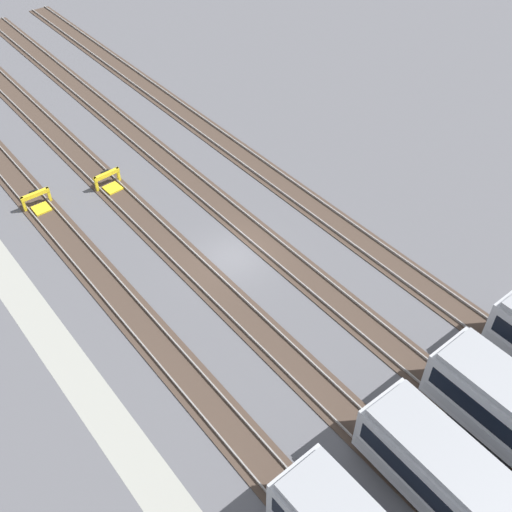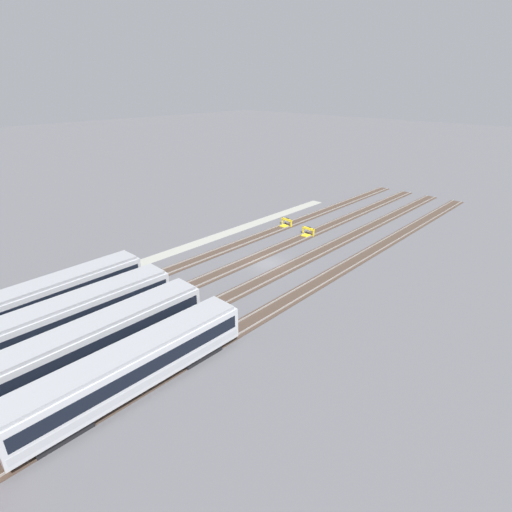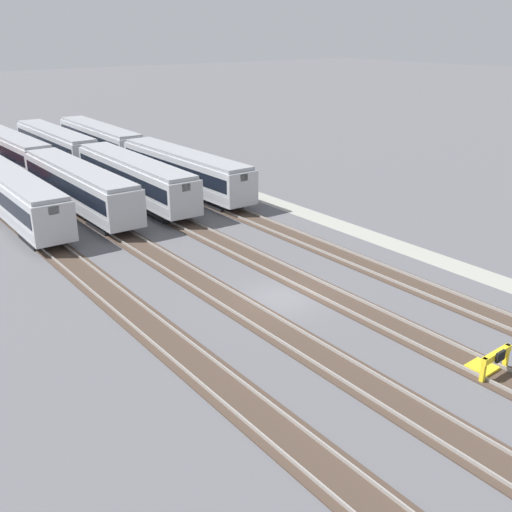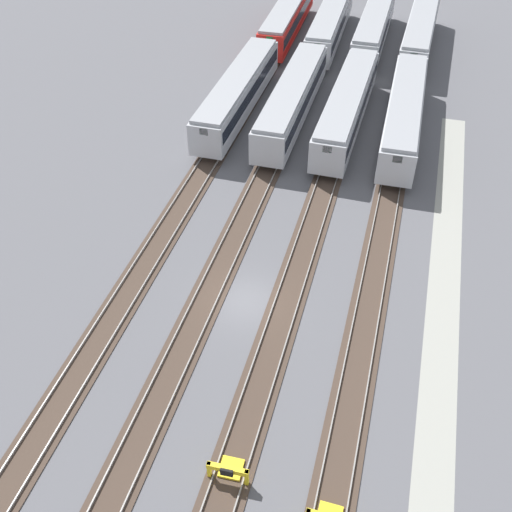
{
  "view_description": "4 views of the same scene",
  "coord_description": "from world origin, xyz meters",
  "px_view_note": "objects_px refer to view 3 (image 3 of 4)",
  "views": [
    {
      "loc": [
        21.92,
        -15.88,
        25.97
      ],
      "look_at": [
        2.29,
        -0.0,
        1.8
      ],
      "focal_mm": 42.0,
      "sensor_mm": 36.0,
      "label": 1
    },
    {
      "loc": [
        33.56,
        29.4,
        20.7
      ],
      "look_at": [
        2.29,
        -0.0,
        1.8
      ],
      "focal_mm": 28.0,
      "sensor_mm": 36.0,
      "label": 2
    },
    {
      "loc": [
        -23.12,
        18.88,
        13.9
      ],
      "look_at": [
        2.29,
        -0.0,
        1.8
      ],
      "focal_mm": 42.0,
      "sensor_mm": 36.0,
      "label": 3
    },
    {
      "loc": [
        -24.7,
        -7.46,
        26.5
      ],
      "look_at": [
        2.29,
        -0.0,
        1.8
      ],
      "focal_mm": 42.0,
      "sensor_mm": 36.0,
      "label": 4
    }
  ],
  "objects_px": {
    "subway_car_front_row_rightmost": "(56,144)",
    "subway_car_back_row_rightmost": "(15,196)",
    "subway_car_back_row_leftmost": "(100,140)",
    "subway_car_back_row_centre": "(184,170)",
    "subway_car_front_row_left_inner": "(79,186)",
    "subway_car_front_row_leftmost": "(134,178)",
    "subway_car_front_row_centre": "(11,150)",
    "bumper_stop_near_inner_track": "(490,362)"
  },
  "relations": [
    {
      "from": "subway_car_front_row_left_inner",
      "to": "subway_car_back_row_centre",
      "type": "bearing_deg",
      "value": -90.0
    },
    {
      "from": "subway_car_back_row_centre",
      "to": "subway_car_back_row_rightmost",
      "type": "xyz_separation_m",
      "value": [
        0.0,
        14.69,
        0.0
      ]
    },
    {
      "from": "subway_car_back_row_centre",
      "to": "subway_car_front_row_rightmost",
      "type": "bearing_deg",
      "value": 14.3
    },
    {
      "from": "subway_car_front_row_left_inner",
      "to": "bumper_stop_near_inner_track",
      "type": "height_order",
      "value": "subway_car_front_row_left_inner"
    },
    {
      "from": "subway_car_front_row_left_inner",
      "to": "subway_car_back_row_rightmost",
      "type": "height_order",
      "value": "same"
    },
    {
      "from": "subway_car_front_row_centre",
      "to": "subway_car_back_row_leftmost",
      "type": "xyz_separation_m",
      "value": [
        0.16,
        -9.77,
        0.0
      ]
    },
    {
      "from": "subway_car_front_row_left_inner",
      "to": "subway_car_front_row_rightmost",
      "type": "height_order",
      "value": "same"
    },
    {
      "from": "subway_car_front_row_left_inner",
      "to": "subway_car_back_row_leftmost",
      "type": "distance_m",
      "value": 21.36
    },
    {
      "from": "subway_car_front_row_leftmost",
      "to": "subway_car_back_row_leftmost",
      "type": "distance_m",
      "value": 19.62
    },
    {
      "from": "subway_car_back_row_leftmost",
      "to": "subway_car_back_row_centre",
      "type": "bearing_deg",
      "value": 179.81
    },
    {
      "from": "subway_car_front_row_rightmost",
      "to": "subway_car_front_row_left_inner",
      "type": "bearing_deg",
      "value": 165.91
    },
    {
      "from": "bumper_stop_near_inner_track",
      "to": "subway_car_back_row_leftmost",
      "type": "bearing_deg",
      "value": -5.33
    },
    {
      "from": "subway_car_back_row_leftmost",
      "to": "subway_car_front_row_centre",
      "type": "bearing_deg",
      "value": 90.91
    },
    {
      "from": "subway_car_back_row_centre",
      "to": "bumper_stop_near_inner_track",
      "type": "relative_size",
      "value": 8.98
    },
    {
      "from": "subway_car_front_row_leftmost",
      "to": "subway_car_back_row_centre",
      "type": "bearing_deg",
      "value": -90.0
    },
    {
      "from": "subway_car_front_row_left_inner",
      "to": "subway_car_front_row_rightmost",
      "type": "xyz_separation_m",
      "value": [
        19.19,
        -4.82,
        0.0
      ]
    },
    {
      "from": "subway_car_front_row_leftmost",
      "to": "subway_car_front_row_left_inner",
      "type": "distance_m",
      "value": 4.84
    },
    {
      "from": "subway_car_front_row_rightmost",
      "to": "subway_car_front_row_leftmost",
      "type": "bearing_deg",
      "value": -179.94
    },
    {
      "from": "subway_car_front_row_leftmost",
      "to": "subway_car_front_row_rightmost",
      "type": "distance_m",
      "value": 19.19
    },
    {
      "from": "subway_car_front_row_rightmost",
      "to": "subway_car_back_row_rightmost",
      "type": "height_order",
      "value": "same"
    },
    {
      "from": "subway_car_front_row_leftmost",
      "to": "subway_car_front_row_centre",
      "type": "relative_size",
      "value": 1.0
    },
    {
      "from": "subway_car_back_row_centre",
      "to": "subway_car_back_row_rightmost",
      "type": "distance_m",
      "value": 14.69
    },
    {
      "from": "subway_car_back_row_rightmost",
      "to": "subway_car_back_row_leftmost",
      "type": "bearing_deg",
      "value": -37.84
    },
    {
      "from": "subway_car_front_row_centre",
      "to": "subway_car_front_row_leftmost",
      "type": "bearing_deg",
      "value": -165.6
    },
    {
      "from": "subway_car_front_row_leftmost",
      "to": "subway_car_back_row_centre",
      "type": "distance_m",
      "value": 4.87
    },
    {
      "from": "subway_car_back_row_leftmost",
      "to": "subway_car_back_row_rightmost",
      "type": "xyz_separation_m",
      "value": [
        -18.99,
        14.75,
        0.0
      ]
    },
    {
      "from": "subway_car_front_row_leftmost",
      "to": "subway_car_back_row_leftmost",
      "type": "height_order",
      "value": "same"
    },
    {
      "from": "subway_car_back_row_rightmost",
      "to": "bumper_stop_near_inner_track",
      "type": "relative_size",
      "value": 8.97
    },
    {
      "from": "subway_car_back_row_leftmost",
      "to": "subway_car_back_row_centre",
      "type": "relative_size",
      "value": 1.0
    },
    {
      "from": "subway_car_front_row_left_inner",
      "to": "bumper_stop_near_inner_track",
      "type": "distance_m",
      "value": 34.45
    },
    {
      "from": "subway_car_front_row_centre",
      "to": "subway_car_back_row_rightmost",
      "type": "xyz_separation_m",
      "value": [
        -18.83,
        4.98,
        0.0
      ]
    },
    {
      "from": "subway_car_front_row_rightmost",
      "to": "subway_car_back_row_centre",
      "type": "bearing_deg",
      "value": -165.7
    },
    {
      "from": "subway_car_back_row_leftmost",
      "to": "bumper_stop_near_inner_track",
      "type": "height_order",
      "value": "subway_car_back_row_leftmost"
    },
    {
      "from": "subway_car_back_row_leftmost",
      "to": "subway_car_back_row_centre",
      "type": "xyz_separation_m",
      "value": [
        -18.99,
        0.06,
        0.0
      ]
    },
    {
      "from": "subway_car_front_row_rightmost",
      "to": "bumper_stop_near_inner_track",
      "type": "height_order",
      "value": "subway_car_front_row_rightmost"
    },
    {
      "from": "subway_car_front_row_left_inner",
      "to": "subway_car_back_row_centre",
      "type": "distance_m",
      "value": 9.71
    },
    {
      "from": "subway_car_front_row_leftmost",
      "to": "subway_car_back_row_rightmost",
      "type": "height_order",
      "value": "same"
    },
    {
      "from": "subway_car_front_row_rightmost",
      "to": "subway_car_back_row_centre",
      "type": "height_order",
      "value": "same"
    },
    {
      "from": "subway_car_front_row_rightmost",
      "to": "subway_car_back_row_leftmost",
      "type": "distance_m",
      "value": 4.96
    },
    {
      "from": "subway_car_back_row_leftmost",
      "to": "bumper_stop_near_inner_track",
      "type": "relative_size",
      "value": 8.99
    },
    {
      "from": "subway_car_front_row_leftmost",
      "to": "subway_car_front_row_rightmost",
      "type": "xyz_separation_m",
      "value": [
        19.19,
        0.02,
        0.0
      ]
    },
    {
      "from": "subway_car_front_row_left_inner",
      "to": "subway_car_front_row_leftmost",
      "type": "bearing_deg",
      "value": -90.0
    }
  ]
}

